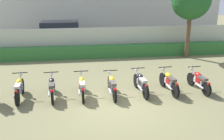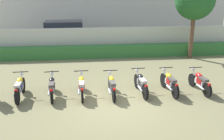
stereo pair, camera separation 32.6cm
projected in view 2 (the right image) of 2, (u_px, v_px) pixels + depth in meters
ground at (116, 105)px, 9.85m from camera, size 60.00×60.00×0.00m
compound_wall at (101, 41)px, 16.93m from camera, size 21.58×0.30×1.77m
hedge_row at (102, 51)px, 16.42m from camera, size 17.27×0.70×0.76m
parked_car at (66, 34)px, 19.30m from camera, size 4.50×2.08×1.89m
tree_near_inspector at (195, 0)px, 15.38m from camera, size 2.37×2.37×4.72m
motorcycle_in_row_0 at (20, 87)px, 10.35m from camera, size 0.60×1.87×0.98m
motorcycle_in_row_1 at (52, 87)px, 10.47m from camera, size 0.60×1.84×0.94m
motorcycle_in_row_2 at (82, 86)px, 10.56m from camera, size 0.60×1.85×0.94m
motorcycle_in_row_3 at (112, 85)px, 10.62m from camera, size 0.60×1.86×0.94m
motorcycle_in_row_4 at (141, 83)px, 10.82m from camera, size 0.60×1.88×0.97m
motorcycle_in_row_5 at (169, 82)px, 10.91m from camera, size 0.60×1.92×0.97m
motorcycle_in_row_6 at (200, 82)px, 11.02m from camera, size 0.60×1.83×0.95m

